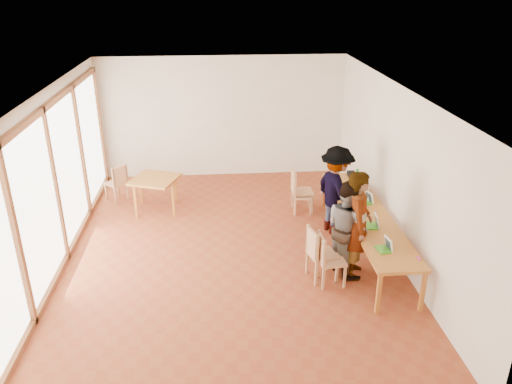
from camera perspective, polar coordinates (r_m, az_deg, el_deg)
The scene contains 25 objects.
ground at distance 9.34m, azimuth -3.01°, elevation -6.87°, with size 8.00×8.00×0.00m, color brown.
wall_back at distance 12.49m, azimuth -3.80°, elevation 8.49°, with size 6.00×0.10×3.00m, color white.
wall_front at distance 5.18m, azimuth -1.77°, elevation -14.83°, with size 6.00×0.10×3.00m, color white.
wall_right at distance 9.25m, azimuth 15.72°, elevation 2.22°, with size 0.10×8.00×3.00m, color white.
window_wall at distance 9.12m, azimuth -22.15°, elevation 1.01°, with size 0.10×8.00×3.00m, color white.
ceiling at distance 8.24m, azimuth -3.45°, elevation 11.57°, with size 6.00×8.00×0.04m, color white.
communal_table at distance 9.33m, azimuth 12.46°, elevation -2.58°, with size 0.80×4.00×0.75m.
side_table at distance 10.89m, azimuth -11.47°, elevation 1.18°, with size 0.90×0.90×0.75m.
chair_near at distance 8.34m, azimuth 7.03°, elevation -6.46°, with size 0.52×0.52×0.50m.
chair_mid at distance 8.25m, azimuth 8.04°, elevation -7.09°, with size 0.45×0.45×0.48m.
chair_far at distance 10.68m, azimuth 4.94°, elevation 0.12°, with size 0.43×0.43×0.43m.
chair_empty at distance 10.72m, azimuth 4.81°, elevation 0.66°, with size 0.44×0.44×0.50m.
chair_spare at distance 11.61m, azimuth -15.50°, elevation 1.42°, with size 0.56×0.56×0.46m.
person_near at distance 8.41m, azimuth 11.58°, elevation -3.70°, with size 0.69×0.45×1.88m, color gray.
person_mid at distance 8.53m, azimuth 10.43°, elevation -3.98°, with size 0.82×0.64×1.68m, color gray.
person_far at distance 9.80m, azimuth 9.13°, elevation 0.18°, with size 1.15×0.66×1.78m, color gray.
laptop_near at distance 8.13m, azimuth 14.59°, elevation -6.05°, with size 0.25×0.28×0.21m.
laptop_mid at distance 8.81m, azimuth 13.30°, elevation -3.51°, with size 0.26×0.29×0.23m.
laptop_far at distance 9.70m, azimuth 12.57°, elevation -0.85°, with size 0.28×0.31×0.22m.
yellow_mug at distance 10.16m, azimuth 11.22°, elevation 0.34°, with size 0.13×0.13×0.10m, color gold.
green_bottle at distance 10.61m, azimuth 11.46°, elevation 1.84°, with size 0.07×0.07×0.28m, color #177726.
clear_glass at distance 9.77m, azimuth 12.81°, elevation -0.81°, with size 0.07×0.07×0.09m, color silver.
condiment_cup at distance 10.26m, azimuth 12.60°, elevation 0.33°, with size 0.08×0.08×0.06m, color white.
pink_phone at distance 8.06m, azimuth 18.10°, elevation -7.22°, with size 0.05×0.10×0.01m, color #C7387D.
black_pouch at distance 10.92m, azimuth 10.91°, elevation 1.99°, with size 0.16×0.26×0.09m, color black.
Camera 1 is at (-0.18, -8.07, 4.71)m, focal length 35.00 mm.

